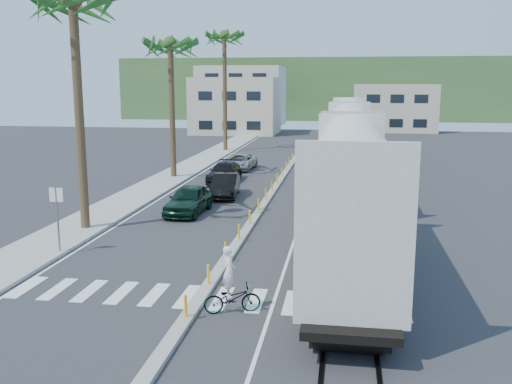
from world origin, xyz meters
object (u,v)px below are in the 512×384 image
car_second (225,186)px  cyclist (232,292)px  street_sign (57,209)px  car_lead (189,200)px

car_second → cyclist: bearing=-83.3°
street_sign → car_second: 14.17m
street_sign → car_lead: 9.14m
car_lead → car_second: 5.10m
car_second → cyclist: size_ratio=2.08×
car_lead → cyclist: 14.46m
car_lead → cyclist: bearing=-66.7°
street_sign → car_second: street_sign is taller
street_sign → car_second: bearing=71.6°
car_lead → cyclist: size_ratio=2.14×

